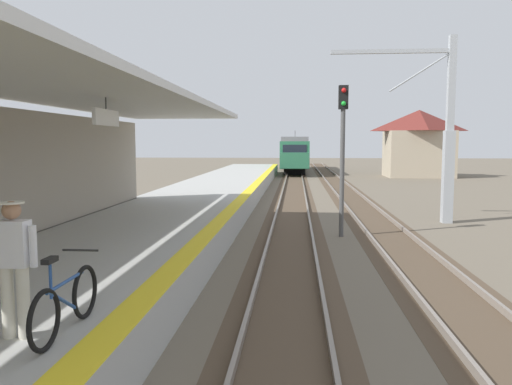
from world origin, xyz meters
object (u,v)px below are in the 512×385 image
object	(u,v)px
approaching_train	(295,152)
rail_signal_post	(343,145)
bicycle_beside_commuter	(66,303)
distant_trackside_house	(418,142)
commuter_person	(14,262)
catenary_pylon_far_side	(442,134)

from	to	relation	value
approaching_train	rail_signal_post	world-z (taller)	rail_signal_post
bicycle_beside_commuter	distant_trackside_house	size ratio (longest dim) A/B	0.28
commuter_person	bicycle_beside_commuter	world-z (taller)	commuter_person
catenary_pylon_far_side	distant_trackside_house	size ratio (longest dim) A/B	1.14
rail_signal_post	catenary_pylon_far_side	distance (m)	5.48
approaching_train	bicycle_beside_commuter	bearing A→B (deg)	-92.96
distant_trackside_house	approaching_train	bearing A→B (deg)	145.73
approaching_train	catenary_pylon_far_side	world-z (taller)	catenary_pylon_far_side
commuter_person	catenary_pylon_far_side	world-z (taller)	catenary_pylon_far_side
rail_signal_post	commuter_person	bearing A→B (deg)	-112.71
approaching_train	catenary_pylon_far_side	xyz separation A→B (m)	(5.99, -36.65, 1.43)
approaching_train	bicycle_beside_commuter	size ratio (longest dim) A/B	10.77
approaching_train	bicycle_beside_commuter	xyz separation A→B (m)	(-2.67, -51.71, -0.88)
distant_trackside_house	catenary_pylon_far_side	bearing A→B (deg)	-101.58
commuter_person	rail_signal_post	world-z (taller)	rail_signal_post
commuter_person	bicycle_beside_commuter	xyz separation A→B (m)	(0.54, 0.18, -0.55)
approaching_train	catenary_pylon_far_side	size ratio (longest dim) A/B	2.61
bicycle_beside_commuter	rail_signal_post	world-z (taller)	rail_signal_post
commuter_person	rail_signal_post	distance (m)	12.88
rail_signal_post	catenary_pylon_far_side	bearing A→B (deg)	38.71
approaching_train	distant_trackside_house	size ratio (longest dim) A/B	2.97
commuter_person	bicycle_beside_commuter	size ratio (longest dim) A/B	0.92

